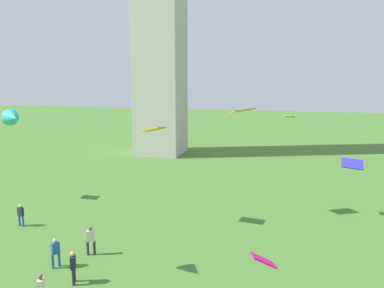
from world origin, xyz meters
TOP-DOWN VIEW (x-y plane):
  - person_0 at (-3.85, 16.52)m, footprint 0.44×0.51m
  - person_3 at (-1.97, 15.25)m, footprint 0.43×0.52m
  - person_4 at (-9.75, 21.24)m, footprint 0.49×0.32m
  - person_5 at (-2.71, 18.39)m, footprint 0.53×0.41m
  - kite_flying_1 at (5.10, 27.21)m, footprint 1.98×1.80m
  - kite_flying_2 at (-0.62, 23.82)m, footprint 1.73×1.39m
  - kite_flying_3 at (-4.65, 14.98)m, footprint 1.46×1.41m
  - kite_flying_5 at (7.68, 13.11)m, footprint 1.16×1.36m
  - kite_flying_6 at (13.22, 29.85)m, footprint 1.66×1.02m
  - kite_flying_7 at (8.43, 27.52)m, footprint 0.87×1.03m

SIDE VIEW (x-z plane):
  - person_4 at x=-9.75m, z-range 0.11..1.71m
  - person_0 at x=-3.85m, z-range 0.11..1.81m
  - person_3 at x=-1.97m, z-range 0.12..1.86m
  - person_5 at x=-2.71m, z-range 0.12..1.90m
  - kite_flying_5 at x=7.68m, z-range 3.13..3.91m
  - kite_flying_6 at x=13.22m, z-range 3.55..4.33m
  - kite_flying_2 at x=-0.62m, z-range 6.65..7.19m
  - kite_flying_7 at x=8.43m, z-range 7.55..7.80m
  - kite_flying_1 at x=5.10m, z-range 7.82..8.28m
  - kite_flying_3 at x=-4.65m, z-range 8.08..8.96m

